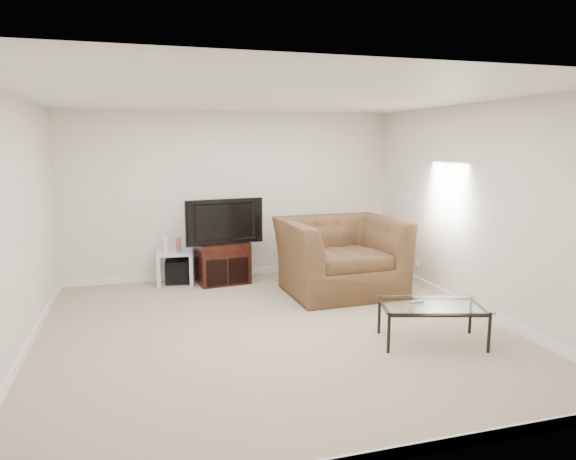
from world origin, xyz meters
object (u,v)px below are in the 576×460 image
object	(u,v)px
tv_stand	(223,263)
subwoofer	(177,271)
television	(222,221)
recliner	(340,243)
coffee_table	(432,323)
side_table	(175,267)

from	to	relation	value
tv_stand	subwoofer	bearing A→B (deg)	156.69
television	recliner	xyz separation A→B (m)	(1.48, -0.88, -0.25)
tv_stand	television	distance (m)	0.63
recliner	coffee_table	size ratio (longest dim) A/B	1.48
side_table	recliner	distance (m)	2.45
coffee_table	television	bearing A→B (deg)	120.38
side_table	coffee_table	distance (m)	3.87
subwoofer	recliner	world-z (taller)	recliner
tv_stand	side_table	bearing A→B (deg)	158.82
television	coffee_table	distance (m)	3.41
side_table	subwoofer	size ratio (longest dim) A/B	1.53
television	subwoofer	distance (m)	1.02
subwoofer	coffee_table	size ratio (longest dim) A/B	0.31
side_table	recliner	size ratio (longest dim) A/B	0.32
television	recliner	distance (m)	1.74
side_table	coffee_table	world-z (taller)	side_table
television	coffee_table	bearing A→B (deg)	-67.11
recliner	coffee_table	bearing A→B (deg)	-86.22
side_table	recliner	bearing A→B (deg)	-26.62
side_table	coffee_table	size ratio (longest dim) A/B	0.48
side_table	tv_stand	bearing A→B (deg)	-13.97
recliner	subwoofer	bearing A→B (deg)	150.46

